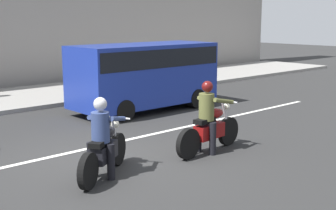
% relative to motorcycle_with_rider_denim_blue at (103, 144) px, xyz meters
% --- Properties ---
extents(ground_plane, '(80.00, 80.00, 0.00)m').
position_rel_motorcycle_with_rider_denim_blue_xyz_m(ground_plane, '(0.56, 0.88, -0.63)').
color(ground_plane, '#282828').
extents(lane_marking_stripe, '(18.00, 0.14, 0.01)m').
position_rel_motorcycle_with_rider_denim_blue_xyz_m(lane_marking_stripe, '(0.66, 1.78, -0.63)').
color(lane_marking_stripe, silver).
rests_on(lane_marking_stripe, ground_plane).
extents(motorcycle_with_rider_denim_blue, '(1.81, 1.23, 1.54)m').
position_rel_motorcycle_with_rider_denim_blue_xyz_m(motorcycle_with_rider_denim_blue, '(0.00, 0.00, 0.00)').
color(motorcycle_with_rider_denim_blue, black).
rests_on(motorcycle_with_rider_denim_blue, ground_plane).
extents(motorcycle_with_rider_olive, '(2.15, 0.70, 1.62)m').
position_rel_motorcycle_with_rider_denim_blue_xyz_m(motorcycle_with_rider_olive, '(2.66, -0.25, 0.03)').
color(motorcycle_with_rider_olive, black).
rests_on(motorcycle_with_rider_olive, ground_plane).
extents(parked_van_cobalt_blue, '(4.83, 1.96, 2.14)m').
position_rel_motorcycle_with_rider_denim_blue_xyz_m(parked_van_cobalt_blue, '(4.59, 4.33, 0.61)').
color(parked_van_cobalt_blue, navy).
rests_on(parked_van_cobalt_blue, ground_plane).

